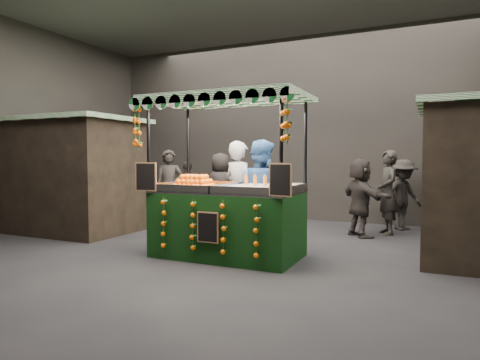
% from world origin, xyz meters
% --- Properties ---
extents(ground, '(12.00, 12.00, 0.00)m').
position_xyz_m(ground, '(0.00, 0.00, 0.00)').
color(ground, black).
rests_on(ground, ground).
extents(market_hall, '(12.10, 10.10, 5.05)m').
position_xyz_m(market_hall, '(0.00, 0.00, 3.38)').
color(market_hall, black).
rests_on(market_hall, ground).
extents(neighbour_stall_left, '(3.00, 2.20, 2.60)m').
position_xyz_m(neighbour_stall_left, '(-4.40, 1.00, 1.31)').
color(neighbour_stall_left, black).
rests_on(neighbour_stall_left, ground).
extents(juice_stall, '(2.82, 1.66, 2.74)m').
position_xyz_m(juice_stall, '(-0.03, 0.17, 0.85)').
color(juice_stall, black).
rests_on(juice_stall, ground).
extents(vendor_grey, '(0.87, 0.73, 2.02)m').
position_xyz_m(vendor_grey, '(-0.29, 1.20, 1.01)').
color(vendor_grey, gray).
rests_on(vendor_grey, ground).
extents(vendor_blue, '(1.20, 1.07, 2.03)m').
position_xyz_m(vendor_blue, '(0.25, 1.03, 1.01)').
color(vendor_blue, '#2A4E86').
rests_on(vendor_blue, ground).
extents(shopper_0, '(0.82, 0.71, 1.90)m').
position_xyz_m(shopper_0, '(-2.79, 2.47, 0.95)').
color(shopper_0, '#2D2925').
rests_on(shopper_0, ground).
extents(shopper_2, '(0.98, 0.91, 1.61)m').
position_xyz_m(shopper_2, '(-3.07, 3.78, 0.81)').
color(shopper_2, '#2A2522').
rests_on(shopper_2, ground).
extents(shopper_3, '(1.15, 1.22, 1.66)m').
position_xyz_m(shopper_3, '(2.52, 4.33, 0.83)').
color(shopper_3, black).
rests_on(shopper_3, ground).
extents(shopper_4, '(0.92, 0.63, 1.82)m').
position_xyz_m(shopper_4, '(-1.89, 3.50, 0.91)').
color(shopper_4, '#2D2624').
rests_on(shopper_4, ground).
extents(shopper_5, '(1.41, 1.51, 1.69)m').
position_xyz_m(shopper_5, '(1.74, 3.04, 0.85)').
color(shopper_5, '#2B2522').
rests_on(shopper_5, ground).
extents(shopper_6, '(0.68, 0.80, 1.87)m').
position_xyz_m(shopper_6, '(2.24, 3.59, 0.93)').
color(shopper_6, black).
rests_on(shopper_6, ground).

